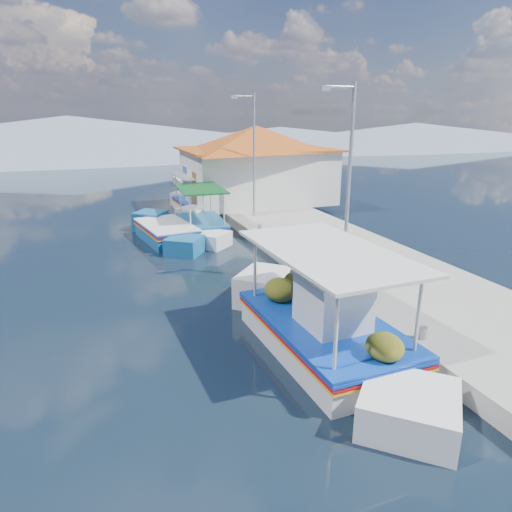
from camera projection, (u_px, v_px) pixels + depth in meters
name	position (u px, v px, depth m)	size (l,w,h in m)	color
ground	(232.00, 329.00, 12.47)	(160.00, 160.00, 0.00)	black
quay	(322.00, 243.00, 19.70)	(5.00, 44.00, 0.50)	gray
bollards	(284.00, 243.00, 18.22)	(0.20, 17.20, 0.30)	#A5A8AD
main_caique	(322.00, 328.00, 11.26)	(2.77, 8.76, 2.89)	silver
caique_green_canopy	(201.00, 226.00, 22.17)	(2.19, 6.61, 2.47)	silver
caique_blue_hull	(167.00, 233.00, 21.00)	(2.63, 6.59, 1.19)	#165587
caique_far	(196.00, 204.00, 27.04)	(2.24, 6.80, 2.38)	silver
harbor_building	(257.00, 163.00, 27.11)	(10.49, 10.49, 4.40)	white
lamp_post_near	(347.00, 171.00, 14.58)	(1.21, 0.14, 6.00)	#A5A8AD
lamp_post_far	(252.00, 150.00, 22.65)	(1.21, 0.14, 6.00)	#A5A8AD
mountain_ridge	(158.00, 139.00, 64.20)	(171.40, 96.00, 5.50)	slate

